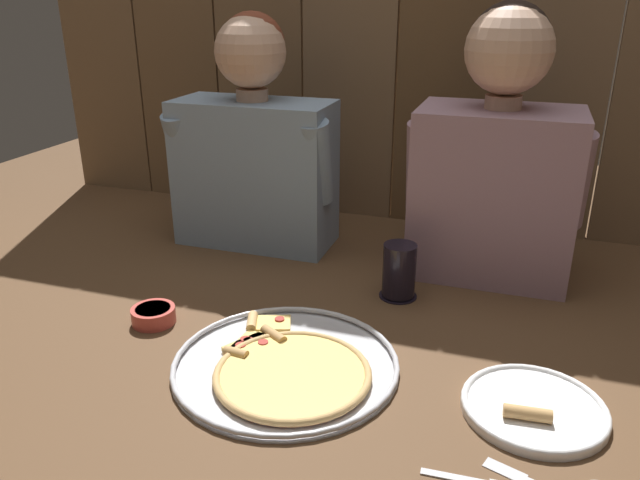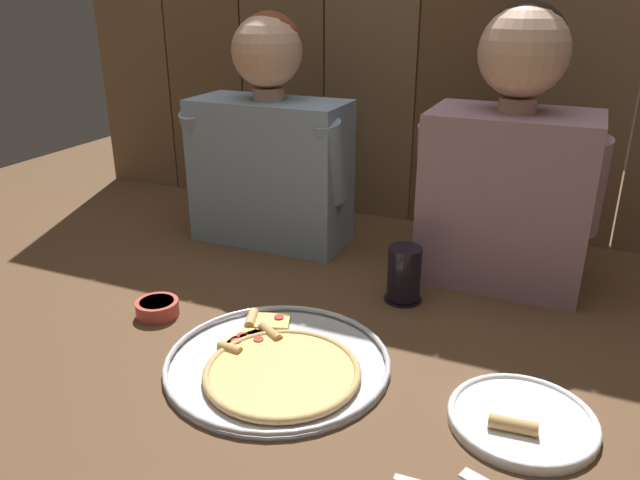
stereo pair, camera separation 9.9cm
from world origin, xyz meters
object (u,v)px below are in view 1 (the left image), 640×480
at_px(pizza_tray, 287,366).
at_px(diner_right, 497,158).
at_px(drinking_glass, 399,271).
at_px(diner_left, 254,144).
at_px(dinner_plate, 534,407).
at_px(dipping_bowl, 153,314).

bearing_deg(pizza_tray, diner_right, 61.46).
height_order(drinking_glass, diner_left, diner_left).
height_order(pizza_tray, diner_right, diner_right).
height_order(dinner_plate, dipping_bowl, same).
distance_m(dinner_plate, diner_right, 0.62).
xyz_separation_m(dinner_plate, dipping_bowl, (-0.75, 0.06, 0.01)).
xyz_separation_m(dipping_bowl, diner_left, (0.02, 0.48, 0.25)).
relative_size(pizza_tray, dinner_plate, 1.77).
bearing_deg(pizza_tray, drinking_glass, 69.79).
distance_m(pizza_tray, drinking_glass, 0.38).
xyz_separation_m(dinner_plate, drinking_glass, (-0.29, 0.33, 0.05)).
distance_m(pizza_tray, diner_right, 0.69).
distance_m(drinking_glass, diner_right, 0.35).
bearing_deg(diner_left, pizza_tray, -61.43).
relative_size(pizza_tray, drinking_glass, 3.30).
bearing_deg(dinner_plate, dipping_bowl, 175.51).
bearing_deg(diner_left, dinner_plate, -36.59).
bearing_deg(dipping_bowl, diner_left, 87.47).
xyz_separation_m(diner_left, diner_right, (0.61, 0.00, 0.01)).
bearing_deg(drinking_glass, dipping_bowl, -148.76).
relative_size(dinner_plate, dipping_bowl, 2.61).
bearing_deg(drinking_glass, diner_right, 49.81).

